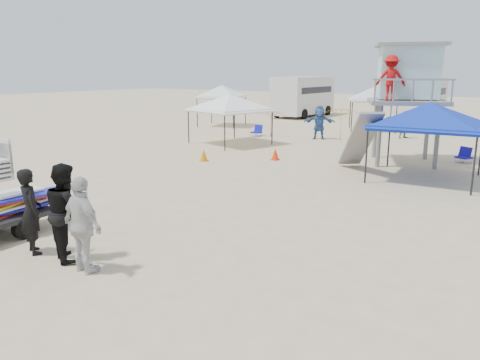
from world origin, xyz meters
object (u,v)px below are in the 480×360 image
Objects in this scene: surf_trailer at (6,201)px; man_left at (31,211)px; lifeguard_tower at (407,77)px; canopy_blue at (430,106)px.

surf_trailer is 1.55m from man_left.
lifeguard_tower reaches higher than canopy_blue.
man_left is 12.85m from canopy_blue.
surf_trailer is 15.20m from lifeguard_tower.
man_left is (1.52, -0.30, 0.10)m from surf_trailer.
lifeguard_tower is (3.27, 14.48, 2.58)m from man_left.
surf_trailer is 1.30× the size of man_left.
lifeguard_tower is at bearing -84.57° from man_left.
lifeguard_tower is at bearing 71.34° from surf_trailer.
canopy_blue is at bearing 60.89° from surf_trailer.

